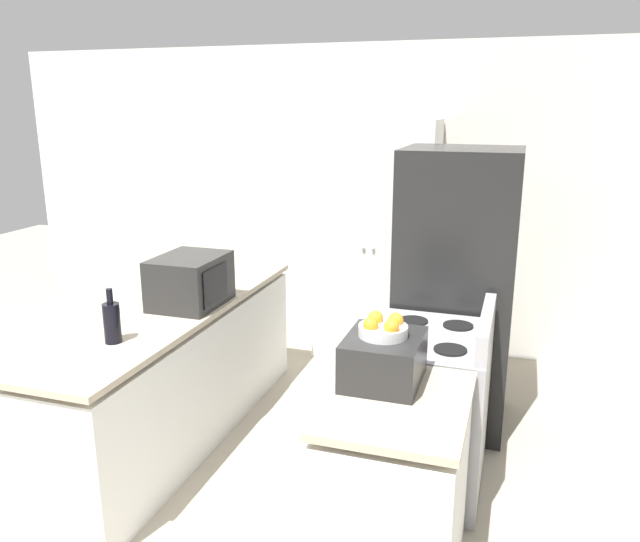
# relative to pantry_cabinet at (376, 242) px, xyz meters

# --- Properties ---
(wall_back) EXTENTS (7.00, 0.06, 2.60)m
(wall_back) POSITION_rel_pantry_cabinet_xyz_m (-0.09, 0.30, 0.30)
(wall_back) COLOR silver
(wall_back) RESTS_ON ground_plane
(counter_left) EXTENTS (0.60, 2.41, 0.89)m
(counter_left) POSITION_rel_pantry_cabinet_xyz_m (-0.87, -1.75, -0.57)
(counter_left) COLOR silver
(counter_left) RESTS_ON ground_plane
(counter_right) EXTENTS (0.60, 0.80, 0.89)m
(counter_right) POSITION_rel_pantry_cabinet_xyz_m (0.70, -2.56, -0.57)
(counter_right) COLOR silver
(counter_right) RESTS_ON ground_plane
(pantry_cabinet) EXTENTS (0.97, 0.52, 1.99)m
(pantry_cabinet) POSITION_rel_pantry_cabinet_xyz_m (0.00, 0.00, 0.00)
(pantry_cabinet) COLOR silver
(pantry_cabinet) RESTS_ON ground_plane
(stove) EXTENTS (0.66, 0.78, 1.05)m
(stove) POSITION_rel_pantry_cabinet_xyz_m (0.72, -1.75, -0.55)
(stove) COLOR #9E9EA3
(stove) RESTS_ON ground_plane
(refrigerator) EXTENTS (0.76, 0.71, 1.85)m
(refrigerator) POSITION_rel_pantry_cabinet_xyz_m (0.77, -0.96, -0.07)
(refrigerator) COLOR black
(refrigerator) RESTS_ON ground_plane
(microwave) EXTENTS (0.39, 0.49, 0.31)m
(microwave) POSITION_rel_pantry_cabinet_xyz_m (-0.79, -1.68, 0.05)
(microwave) COLOR black
(microwave) RESTS_ON counter_left
(wine_bottle) EXTENTS (0.09, 0.09, 0.30)m
(wine_bottle) POSITION_rel_pantry_cabinet_xyz_m (-0.87, -2.38, 0.00)
(wine_bottle) COLOR black
(wine_bottle) RESTS_ON counter_left
(toaster_oven) EXTENTS (0.34, 0.40, 0.22)m
(toaster_oven) POSITION_rel_pantry_cabinet_xyz_m (0.60, -2.40, -0.00)
(toaster_oven) COLOR black
(toaster_oven) RESTS_ON counter_right
(fruit_bowl) EXTENTS (0.22, 0.22, 0.10)m
(fruit_bowl) POSITION_rel_pantry_cabinet_xyz_m (0.59, -2.40, 0.14)
(fruit_bowl) COLOR silver
(fruit_bowl) RESTS_ON toaster_oven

